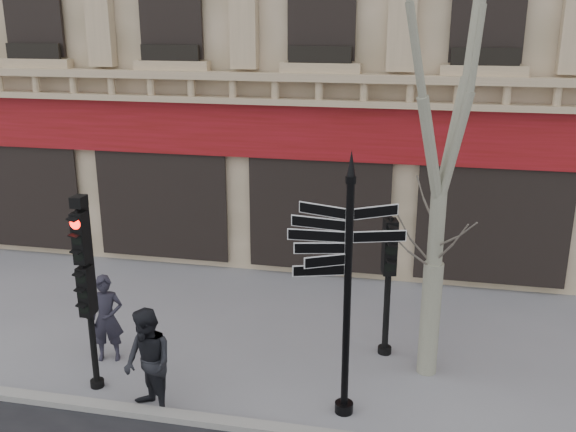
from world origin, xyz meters
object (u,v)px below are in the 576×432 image
pedestrian_a (107,318)px  traffic_signal_secondary (389,261)px  fingerpost (349,244)px  traffic_signal_main (86,270)px  pedestrian_b (148,363)px  plane_tree (450,46)px

pedestrian_a → traffic_signal_secondary: bearing=-1.4°
fingerpost → traffic_signal_main: size_ratio=1.26×
fingerpost → pedestrian_b: fingerpost is taller
plane_tree → pedestrian_a: (-5.82, -0.77, -4.88)m
traffic_signal_main → traffic_signal_secondary: traffic_signal_main is taller
traffic_signal_secondary → pedestrian_b: size_ratio=1.48×
traffic_signal_main → pedestrian_a: (-0.22, 0.92, -1.34)m
plane_tree → fingerpost: bearing=-130.2°
traffic_signal_secondary → fingerpost: bearing=-117.8°
traffic_signal_secondary → pedestrian_a: size_ratio=1.61×
pedestrian_b → traffic_signal_main: bearing=-164.1°
plane_tree → pedestrian_b: size_ratio=4.48×
traffic_signal_main → pedestrian_a: 1.64m
traffic_signal_secondary → pedestrian_a: traffic_signal_secondary is taller
fingerpost → traffic_signal_main: bearing=174.7°
traffic_signal_main → pedestrian_b: bearing=-24.8°
plane_tree → pedestrian_b: (-4.36, -2.22, -4.81)m
traffic_signal_main → pedestrian_a: traffic_signal_main is taller
pedestrian_a → plane_tree: bearing=-8.2°
traffic_signal_main → traffic_signal_secondary: (4.81, 2.20, -0.30)m
fingerpost → pedestrian_a: 5.03m
plane_tree → pedestrian_a: size_ratio=4.88×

